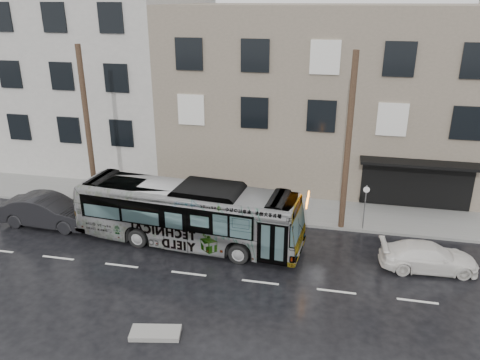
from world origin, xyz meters
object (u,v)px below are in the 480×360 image
(utility_pole_front, at_px, (348,144))
(sign_post, at_px, (365,207))
(dark_sedan, at_px, (48,211))
(bus, at_px, (188,214))
(white_sedan, at_px, (428,257))
(utility_pole_rear, at_px, (88,129))

(utility_pole_front, distance_m, sign_post, 3.48)
(utility_pole_front, relative_size, dark_sedan, 1.79)
(utility_pole_front, relative_size, bus, 0.80)
(sign_post, bearing_deg, white_sedan, -49.33)
(bus, height_order, dark_sedan, bus)
(utility_pole_front, distance_m, bus, 8.56)
(dark_sedan, bearing_deg, utility_pole_rear, -22.32)
(utility_pole_rear, distance_m, bus, 7.93)
(utility_pole_front, height_order, dark_sedan, utility_pole_front)
(utility_pole_front, xyz_separation_m, white_sedan, (3.82, -3.17, -4.04))
(utility_pole_front, xyz_separation_m, utility_pole_rear, (-14.00, 0.00, 0.00))
(utility_pole_rear, bearing_deg, dark_sedan, -114.06)
(utility_pole_rear, height_order, dark_sedan, utility_pole_rear)
(utility_pole_rear, bearing_deg, bus, -24.87)
(dark_sedan, bearing_deg, utility_pole_front, -77.87)
(sign_post, xyz_separation_m, bus, (-8.47, -3.07, 0.21))
(utility_pole_front, bearing_deg, bus, -157.37)
(sign_post, height_order, white_sedan, sign_post)
(utility_pole_rear, xyz_separation_m, white_sedan, (17.82, -3.17, -4.04))
(utility_pole_front, distance_m, utility_pole_rear, 14.00)
(utility_pole_rear, bearing_deg, white_sedan, -10.08)
(sign_post, xyz_separation_m, dark_sedan, (-16.35, -2.80, -0.52))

